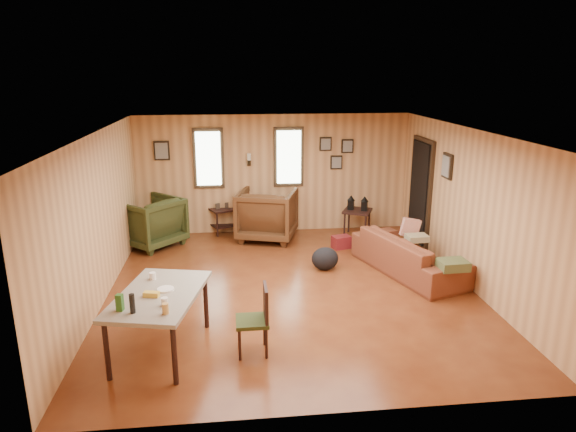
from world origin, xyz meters
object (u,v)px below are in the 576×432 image
object	(u,v)px
recliner_green	(151,220)
end_table	(223,216)
side_table	(357,209)
dining_table	(158,299)
sofa	(409,248)
recliner_brown	(267,212)

from	to	relation	value
recliner_green	end_table	distance (m)	1.51
recliner_green	side_table	size ratio (longest dim) A/B	1.23
recliner_green	dining_table	xyz separation A→B (m)	(0.66, -3.93, 0.17)
sofa	side_table	size ratio (longest dim) A/B	2.59
end_table	dining_table	world-z (taller)	dining_table
sofa	dining_table	size ratio (longest dim) A/B	1.33
end_table	dining_table	distance (m)	4.66
side_table	recliner_brown	bearing A→B (deg)	179.49
recliner_brown	dining_table	bearing A→B (deg)	86.09
sofa	side_table	xyz separation A→B (m)	(-0.38, 2.00, 0.15)
side_table	dining_table	world-z (taller)	dining_table
recliner_green	side_table	xyz separation A→B (m)	(4.03, 0.15, 0.05)
sofa	recliner_green	bearing A→B (deg)	48.57
side_table	end_table	bearing A→B (deg)	169.15
sofa	side_table	distance (m)	2.04
recliner_brown	dining_table	world-z (taller)	recliner_brown
sofa	dining_table	xyz separation A→B (m)	(-3.74, -2.09, 0.26)
sofa	recliner_green	size ratio (longest dim) A/B	2.10
recliner_green	dining_table	world-z (taller)	recliner_green
end_table	side_table	world-z (taller)	side_table
sofa	recliner_brown	xyz separation A→B (m)	(-2.18, 2.01, 0.13)
sofa	side_table	world-z (taller)	sofa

